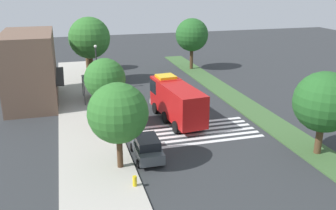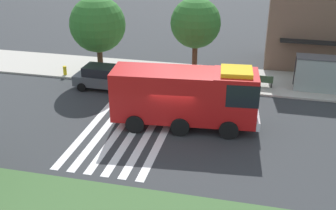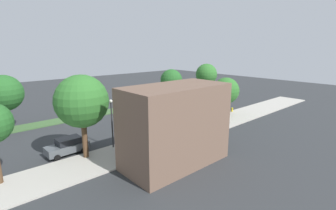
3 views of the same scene
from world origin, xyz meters
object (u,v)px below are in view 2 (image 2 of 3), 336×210
sidewalk_tree_far_west (98,24)px  fire_hydrant (65,70)px  parked_car_west (104,77)px  fire_truck (190,95)px  bench_near_shelter (262,81)px  bus_stop_shelter (322,68)px  sidewalk_tree_west (196,23)px

sidewalk_tree_far_west → fire_hydrant: sidewalk_tree_far_west is taller
parked_car_west → fire_hydrant: 4.32m
fire_truck → bench_near_shelter: (4.12, 7.14, -1.46)m
fire_truck → parked_car_west: size_ratio=2.04×
fire_truck → sidewalk_tree_far_west: bearing=135.9°
bench_near_shelter → sidewalk_tree_far_west: 12.95m
parked_car_west → sidewalk_tree_far_west: (-1.10, 2.20, 3.32)m
bus_stop_shelter → sidewalk_tree_west: sidewalk_tree_west is taller
fire_truck → fire_hydrant: bearing=145.7°
fire_truck → bus_stop_shelter: size_ratio=2.53×
bench_near_shelter → bus_stop_shelter: bearing=0.1°
sidewalk_tree_west → fire_hydrant: 11.14m
bench_near_shelter → sidewalk_tree_west: sidewalk_tree_west is taller
parked_car_west → bench_near_shelter: 11.64m
fire_truck → fire_hydrant: size_ratio=12.66×
sidewalk_tree_far_west → fire_truck: bearing=-38.6°
fire_truck → parked_car_west: (-7.20, 4.43, -1.17)m
fire_hydrant → sidewalk_tree_west: bearing=2.8°
fire_truck → bus_stop_shelter: fire_truck is taller
sidewalk_tree_far_west → sidewalk_tree_west: size_ratio=0.97×
fire_truck → fire_hydrant: fire_truck is taller
parked_car_west → sidewalk_tree_far_west: bearing=117.4°
bus_stop_shelter → bench_near_shelter: size_ratio=2.19×
bus_stop_shelter → sidewalk_tree_west: (-8.97, -0.51, 2.82)m
sidewalk_tree_west → fire_hydrant: (-10.30, -0.50, -4.22)m
fire_truck → parked_car_west: bearing=142.9°
parked_car_west → bus_stop_shelter: size_ratio=1.24×
bus_stop_shelter → sidewalk_tree_west: size_ratio=0.55×
fire_truck → sidewalk_tree_west: 7.20m
fire_truck → bench_near_shelter: size_ratio=5.54×
bench_near_shelter → sidewalk_tree_far_west: (-12.42, -0.51, 3.62)m
fire_truck → bench_near_shelter: fire_truck is taller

